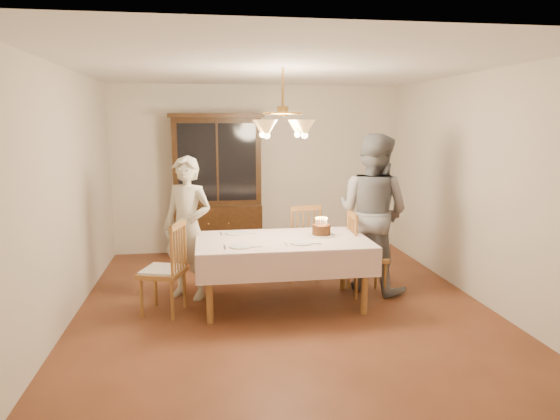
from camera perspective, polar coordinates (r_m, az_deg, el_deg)
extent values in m
plane|color=#5A2C19|center=(5.76, 0.30, -10.70)|extent=(5.00, 5.00, 0.00)
plane|color=white|center=(5.41, 0.33, 16.00)|extent=(5.00, 5.00, 0.00)
plane|color=beige|center=(7.90, -2.51, 4.67)|extent=(4.50, 0.00, 4.50)
plane|color=beige|center=(3.03, 7.70, -4.15)|extent=(4.50, 0.00, 4.50)
plane|color=beige|center=(5.55, -23.29, 1.58)|extent=(0.00, 5.00, 5.00)
plane|color=beige|center=(6.19, 21.37, 2.50)|extent=(0.00, 5.00, 5.00)
cube|color=brown|center=(5.54, 0.31, -3.62)|extent=(1.80, 1.00, 0.04)
cube|color=white|center=(5.53, 0.31, -3.38)|extent=(1.90, 1.10, 0.01)
cylinder|color=brown|center=(5.18, -8.07, -9.03)|extent=(0.07, 0.07, 0.71)
cylinder|color=brown|center=(5.44, 9.66, -8.14)|extent=(0.07, 0.07, 0.71)
cylinder|color=brown|center=(5.98, -8.16, -6.41)|extent=(0.07, 0.07, 0.71)
cylinder|color=brown|center=(6.21, 7.24, -5.78)|extent=(0.07, 0.07, 0.71)
cube|color=black|center=(7.73, -7.03, -2.28)|extent=(1.30, 0.50, 0.80)
cube|color=black|center=(7.62, -7.21, 5.54)|extent=(1.30, 0.40, 1.30)
cube|color=black|center=(7.42, -7.17, 5.42)|extent=(1.14, 0.01, 1.14)
cube|color=black|center=(7.55, -7.32, 10.66)|extent=(1.38, 0.54, 0.06)
cube|color=brown|center=(6.56, 2.42, -3.99)|extent=(0.49, 0.47, 0.05)
cube|color=brown|center=(6.27, 3.00, 0.22)|extent=(0.40, 0.09, 0.06)
cylinder|color=brown|center=(6.83, 3.40, -5.46)|extent=(0.04, 0.04, 0.43)
cylinder|color=brown|center=(6.72, 0.48, -5.70)|extent=(0.04, 0.04, 0.43)
cylinder|color=brown|center=(6.52, 4.39, -6.23)|extent=(0.04, 0.04, 0.43)
cylinder|color=brown|center=(6.41, 1.34, -6.49)|extent=(0.04, 0.04, 0.43)
cube|color=brown|center=(5.51, -13.27, -6.98)|extent=(0.54, 0.55, 0.05)
cube|color=brown|center=(5.31, -11.61, -1.77)|extent=(0.16, 0.39, 0.06)
cylinder|color=brown|center=(5.80, -14.05, -8.58)|extent=(0.04, 0.04, 0.43)
cylinder|color=brown|center=(5.50, -15.56, -9.72)|extent=(0.04, 0.04, 0.43)
cylinder|color=brown|center=(5.68, -10.86, -8.87)|extent=(0.04, 0.04, 0.43)
cylinder|color=brown|center=(5.37, -12.22, -10.06)|extent=(0.04, 0.04, 0.43)
cube|color=beige|center=(5.50, -13.28, -6.64)|extent=(0.49, 0.50, 0.03)
cube|color=brown|center=(6.04, 9.92, -5.36)|extent=(0.44, 0.46, 0.05)
cube|color=brown|center=(5.88, 8.29, -0.54)|extent=(0.06, 0.40, 0.06)
cylinder|color=brown|center=(5.99, 11.90, -7.90)|extent=(0.04, 0.04, 0.43)
cylinder|color=brown|center=(6.32, 10.92, -6.92)|extent=(0.04, 0.04, 0.43)
cylinder|color=brown|center=(5.90, 8.71, -8.08)|extent=(0.04, 0.04, 0.43)
cylinder|color=brown|center=(6.23, 7.90, -7.07)|extent=(0.04, 0.04, 0.43)
imported|color=beige|center=(5.86, -10.51, -2.03)|extent=(0.72, 0.64, 1.66)
imported|color=slate|center=(6.13, 10.52, -0.34)|extent=(1.16, 1.17, 1.90)
cylinder|color=white|center=(5.71, 4.74, -2.87)|extent=(0.30, 0.30, 0.01)
cylinder|color=#3B1E0D|center=(5.70, 4.75, -2.24)|extent=(0.21, 0.21, 0.11)
cylinder|color=#598CD8|center=(5.70, 5.38, -1.32)|extent=(0.01, 0.01, 0.07)
sphere|color=#FFB23F|center=(5.69, 5.38, -0.92)|extent=(0.01, 0.01, 0.01)
cylinder|color=pink|center=(5.72, 5.27, -1.27)|extent=(0.01, 0.01, 0.07)
sphere|color=#FFB23F|center=(5.71, 5.28, -0.88)|extent=(0.01, 0.01, 0.01)
cylinder|color=#EACC66|center=(5.73, 5.09, -1.24)|extent=(0.01, 0.01, 0.07)
sphere|color=#FFB23F|center=(5.73, 5.10, -0.84)|extent=(0.01, 0.01, 0.01)
cylinder|color=#598CD8|center=(5.74, 4.86, -1.22)|extent=(0.01, 0.01, 0.07)
sphere|color=#FFB23F|center=(5.73, 4.87, -0.82)|extent=(0.01, 0.01, 0.01)
cylinder|color=pink|center=(5.74, 4.62, -1.21)|extent=(0.01, 0.01, 0.07)
sphere|color=#FFB23F|center=(5.73, 4.63, -0.82)|extent=(0.01, 0.01, 0.01)
cylinder|color=#EACC66|center=(5.73, 4.40, -1.23)|extent=(0.01, 0.01, 0.07)
sphere|color=#FFB23F|center=(5.72, 4.40, -0.84)|extent=(0.01, 0.01, 0.01)
cylinder|color=#598CD8|center=(5.71, 4.23, -1.26)|extent=(0.01, 0.01, 0.07)
sphere|color=#FFB23F|center=(5.71, 4.23, -0.87)|extent=(0.01, 0.01, 0.01)
cylinder|color=pink|center=(5.69, 4.14, -1.31)|extent=(0.01, 0.01, 0.07)
sphere|color=#FFB23F|center=(5.68, 4.15, -0.91)|extent=(0.01, 0.01, 0.01)
cylinder|color=#EACC66|center=(5.67, 4.15, -1.36)|extent=(0.01, 0.01, 0.07)
sphere|color=#FFB23F|center=(5.66, 4.15, -0.96)|extent=(0.01, 0.01, 0.01)
cylinder|color=#598CD8|center=(5.65, 4.25, -1.40)|extent=(0.01, 0.01, 0.07)
sphere|color=#FFB23F|center=(5.64, 4.25, -1.00)|extent=(0.01, 0.01, 0.01)
cylinder|color=pink|center=(5.63, 4.43, -1.44)|extent=(0.01, 0.01, 0.07)
sphere|color=#FFB23F|center=(5.62, 4.43, -1.04)|extent=(0.01, 0.01, 0.01)
cylinder|color=#EACC66|center=(5.62, 4.66, -1.46)|extent=(0.01, 0.01, 0.07)
sphere|color=#FFB23F|center=(5.61, 4.67, -1.06)|extent=(0.01, 0.01, 0.01)
cylinder|color=#598CD8|center=(5.62, 4.91, -1.46)|extent=(0.01, 0.01, 0.07)
sphere|color=#FFB23F|center=(5.61, 4.92, -1.06)|extent=(0.01, 0.01, 0.01)
cylinder|color=pink|center=(5.63, 5.14, -1.44)|extent=(0.01, 0.01, 0.07)
sphere|color=#FFB23F|center=(5.62, 5.14, -1.04)|extent=(0.01, 0.01, 0.01)
cylinder|color=#EACC66|center=(5.65, 5.31, -1.41)|extent=(0.01, 0.01, 0.07)
sphere|color=#FFB23F|center=(5.64, 5.31, -1.01)|extent=(0.01, 0.01, 0.01)
cylinder|color=#598CD8|center=(5.67, 5.39, -1.36)|extent=(0.01, 0.01, 0.07)
sphere|color=#FFB23F|center=(5.66, 5.40, -0.97)|extent=(0.01, 0.01, 0.01)
cylinder|color=white|center=(5.21, -4.50, -4.13)|extent=(0.24, 0.24, 0.02)
cube|color=silver|center=(5.20, -6.34, -4.23)|extent=(0.01, 0.16, 0.01)
cube|color=beige|center=(5.22, -2.67, -4.10)|extent=(0.10, 0.10, 0.01)
cylinder|color=white|center=(5.33, 2.44, -3.78)|extent=(0.24, 0.24, 0.02)
cube|color=silver|center=(5.30, 0.71, -3.89)|extent=(0.01, 0.16, 0.01)
cube|color=beige|center=(5.36, 4.15, -3.73)|extent=(0.10, 0.10, 0.01)
cylinder|color=white|center=(5.82, -5.01, -2.63)|extent=(0.26, 0.26, 0.02)
cube|color=silver|center=(5.81, -6.73, -2.72)|extent=(0.01, 0.16, 0.01)
cube|color=beige|center=(5.83, -3.28, -2.60)|extent=(0.10, 0.10, 0.01)
cylinder|color=#BF8C3F|center=(5.40, 0.33, 13.88)|extent=(0.02, 0.02, 0.40)
cylinder|color=#BF8C3F|center=(5.38, 0.33, 11.23)|extent=(0.12, 0.12, 0.10)
cone|color=#D8994C|center=(5.61, 2.03, 9.34)|extent=(0.22, 0.22, 0.18)
sphere|color=#FFD899|center=(5.61, 2.02, 8.62)|extent=(0.07, 0.07, 0.07)
cone|color=#D8994C|center=(5.55, -2.04, 9.33)|extent=(0.22, 0.22, 0.18)
sphere|color=#FFD899|center=(5.55, -2.04, 8.61)|extent=(0.07, 0.07, 0.07)
cone|color=#D8994C|center=(5.16, -1.53, 9.28)|extent=(0.22, 0.22, 0.18)
sphere|color=#FFD899|center=(5.16, -1.53, 8.50)|extent=(0.07, 0.07, 0.07)
cone|color=#D8994C|center=(5.22, 2.84, 9.28)|extent=(0.22, 0.22, 0.18)
sphere|color=#FFD899|center=(5.23, 2.83, 8.51)|extent=(0.07, 0.07, 0.07)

